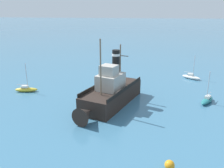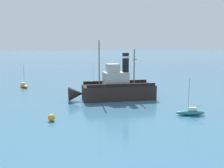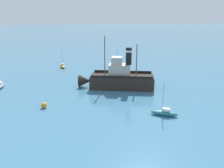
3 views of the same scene
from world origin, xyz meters
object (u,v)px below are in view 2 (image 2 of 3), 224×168
object	(u,v)px
old_tugboat	(115,89)
sailboat_yellow	(92,84)
mooring_buoy	(51,118)
sailboat_teal	(191,112)
sailboat_orange	(24,85)

from	to	relation	value
old_tugboat	sailboat_yellow	xyz separation A→B (m)	(14.93, -3.60, -1.40)
mooring_buoy	sailboat_teal	bearing A→B (deg)	-112.93
mooring_buoy	old_tugboat	bearing A→B (deg)	-62.22
old_tugboat	sailboat_teal	world-z (taller)	old_tugboat
old_tugboat	sailboat_teal	xyz separation A→B (m)	(-14.26, -2.69, -1.40)
old_tugboat	sailboat_yellow	distance (m)	15.43
sailboat_orange	sailboat_yellow	size ratio (longest dim) A/B	1.00
old_tugboat	sailboat_teal	bearing A→B (deg)	-169.32
sailboat_orange	sailboat_teal	size ratio (longest dim) A/B	1.00
sailboat_teal	sailboat_yellow	bearing A→B (deg)	-1.79
sailboat_orange	mooring_buoy	xyz separation A→B (m)	(-28.37, 4.08, 0.01)
sailboat_orange	mooring_buoy	size ratio (longest dim) A/B	5.56
sailboat_orange	mooring_buoy	distance (m)	28.67
old_tugboat	mooring_buoy	world-z (taller)	old_tugboat
old_tugboat	sailboat_orange	xyz separation A→B (m)	(21.09, 9.73, -1.40)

